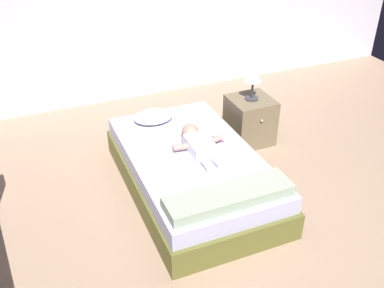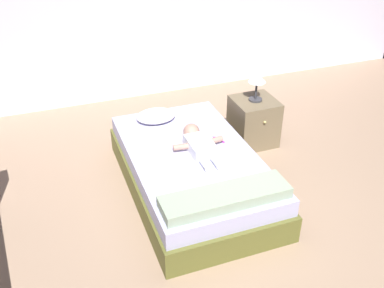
# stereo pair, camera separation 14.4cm
# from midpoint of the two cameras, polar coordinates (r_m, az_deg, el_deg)

# --- Properties ---
(ground_plane) EXTENTS (8.00, 8.00, 0.00)m
(ground_plane) POSITION_cam_midpoint_polar(r_m,az_deg,el_deg) (3.91, 6.02, -10.86)
(ground_plane) COLOR #A08268
(bed) EXTENTS (1.16, 1.99, 0.41)m
(bed) POSITION_cam_midpoint_polar(r_m,az_deg,el_deg) (4.21, -0.98, -3.61)
(bed) COLOR brown
(bed) RESTS_ON ground_plane
(pillow) EXTENTS (0.41, 0.32, 0.10)m
(pillow) POSITION_cam_midpoint_polar(r_m,az_deg,el_deg) (4.63, -5.93, 3.54)
(pillow) COLOR white
(pillow) RESTS_ON bed
(baby) EXTENTS (0.50, 0.66, 0.16)m
(baby) POSITION_cam_midpoint_polar(r_m,az_deg,el_deg) (4.12, -0.19, 0.10)
(baby) COLOR white
(baby) RESTS_ON bed
(toothbrush) EXTENTS (0.07, 0.15, 0.02)m
(toothbrush) POSITION_cam_midpoint_polar(r_m,az_deg,el_deg) (4.30, 2.29, 0.71)
(toothbrush) COLOR #BD27B2
(toothbrush) RESTS_ON bed
(nightstand) EXTENTS (0.46, 0.49, 0.52)m
(nightstand) POSITION_cam_midpoint_polar(r_m,az_deg,el_deg) (4.99, 6.66, 3.06)
(nightstand) COLOR brown
(nightstand) RESTS_ON ground_plane
(lamp) EXTENTS (0.19, 0.19, 0.33)m
(lamp) POSITION_cam_midpoint_polar(r_m,az_deg,el_deg) (4.77, 7.03, 8.39)
(lamp) COLOR #333338
(lamp) RESTS_ON nightstand
(blanket) EXTENTS (1.05, 0.29, 0.09)m
(blanket) POSITION_cam_midpoint_polar(r_m,az_deg,el_deg) (3.50, 3.64, -6.75)
(blanket) COLOR #95A98C
(blanket) RESTS_ON bed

